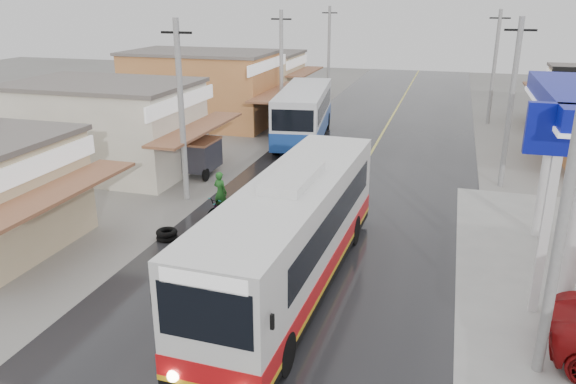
% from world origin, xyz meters
% --- Properties ---
extents(ground, '(120.00, 120.00, 0.00)m').
position_xyz_m(ground, '(0.00, 0.00, 0.00)').
color(ground, slate).
rests_on(ground, ground).
extents(road, '(12.00, 90.00, 0.02)m').
position_xyz_m(road, '(0.00, 15.00, 0.01)').
color(road, black).
rests_on(road, ground).
extents(centre_line, '(0.15, 90.00, 0.01)m').
position_xyz_m(centre_line, '(0.00, 15.00, 0.02)').
color(centre_line, '#D8CC4C').
rests_on(centre_line, road).
extents(shopfronts_left, '(11.00, 44.00, 5.20)m').
position_xyz_m(shopfronts_left, '(-13.00, 18.00, 0.00)').
color(shopfronts_left, '#C4AF86').
rests_on(shopfronts_left, ground).
extents(utility_poles_left, '(1.60, 50.00, 8.00)m').
position_xyz_m(utility_poles_left, '(-7.00, 16.00, 0.00)').
color(utility_poles_left, gray).
rests_on(utility_poles_left, ground).
extents(utility_poles_right, '(1.60, 36.00, 8.00)m').
position_xyz_m(utility_poles_right, '(7.00, 15.00, 0.00)').
color(utility_poles_right, gray).
rests_on(utility_poles_right, ground).
extents(coach_bus, '(3.17, 12.38, 3.84)m').
position_xyz_m(coach_bus, '(-0.03, 2.46, 1.85)').
color(coach_bus, silver).
rests_on(coach_bus, road).
extents(second_bus, '(4.00, 10.27, 3.32)m').
position_xyz_m(second_bus, '(-4.67, 21.21, 1.79)').
color(second_bus, silver).
rests_on(second_bus, road).
extents(cyclist, '(1.25, 2.09, 2.13)m').
position_xyz_m(cyclist, '(-4.42, 7.13, 0.70)').
color(cyclist, black).
rests_on(cyclist, ground).
extents(tricycle_near, '(1.61, 2.43, 1.85)m').
position_xyz_m(tricycle_near, '(-7.89, 12.62, 1.06)').
color(tricycle_near, '#26262D').
rests_on(tricycle_near, ground).
extents(tyre_stack, '(0.81, 0.81, 0.42)m').
position_xyz_m(tyre_stack, '(-5.67, 4.58, 0.21)').
color(tyre_stack, black).
rests_on(tyre_stack, ground).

